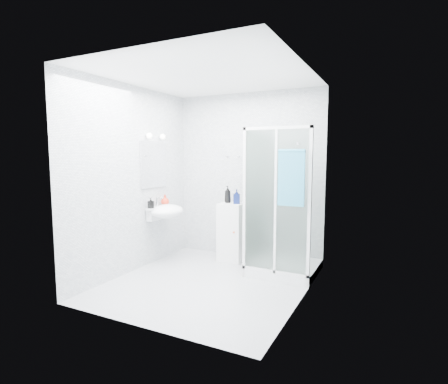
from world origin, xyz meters
The scene contains 12 objects.
room centered at (0.00, 0.00, 1.30)m, with size 2.40×2.60×2.60m.
shower_enclosure centered at (0.67, 0.77, 0.45)m, with size 0.90×0.95×2.00m.
wall_basin centered at (-0.99, 0.45, 0.80)m, with size 0.46×0.56×0.35m.
mirror centered at (-1.19, 0.45, 1.50)m, with size 0.02×0.60×0.70m, color white.
vanity_lights centered at (-1.14, 0.45, 1.92)m, with size 0.10×0.40×0.08m.
wall_hooks centered at (-0.25, 1.26, 1.62)m, with size 0.23×0.06×0.03m.
storage_cabinet centered at (-0.14, 1.01, 0.45)m, with size 0.38×0.40×0.90m.
hand_towel centered at (0.96, 0.36, 1.38)m, with size 0.33×0.05×0.70m.
shampoo_bottle_a centered at (-0.22, 1.03, 1.03)m, with size 0.10×0.10×0.27m, color black.
shampoo_bottle_b centered at (-0.06, 1.00, 1.01)m, with size 0.10×0.10×0.22m, color #0C184C.
soap_dispenser_orange centered at (-1.11, 0.61, 0.94)m, with size 0.13×0.13×0.16m, color red.
soap_dispenser_black centered at (-1.11, 0.26, 0.94)m, with size 0.07×0.07×0.16m, color black.
Camera 1 is at (2.12, -3.80, 1.66)m, focal length 28.00 mm.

